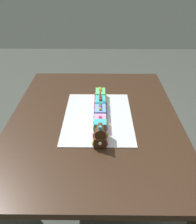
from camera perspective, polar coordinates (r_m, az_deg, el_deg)
The scene contains 9 objects.
ground_plane at distance 2.03m, azimuth -0.64°, elevation -19.28°, with size 8.00×8.00×0.00m, color #474C44.
dining_table at distance 1.60m, azimuth -0.76°, elevation -4.28°, with size 1.40×1.00×0.74m.
cake_board at distance 1.54m, azimuth 0.00°, elevation -1.03°, with size 0.60×0.40×0.00m, color silver.
cake_locomotive at distance 1.31m, azimuth 0.47°, elevation -4.66°, with size 0.14×0.08×0.12m.
cake_car_gondola_bubblegum at distance 1.42m, azimuth 0.48°, elevation -2.35°, with size 0.10×0.08×0.07m.
cake_car_flatbed_sky_blue at distance 1.53m, azimuth 0.50°, elevation 0.04°, with size 0.10×0.08×0.07m.
cake_car_hopper_turquoise at distance 1.63m, azimuth 0.51°, elevation 2.10°, with size 0.10×0.08×0.07m.
cake_car_caboose_mint_green at distance 1.74m, azimuth 0.52°, elevation 3.90°, with size 0.10×0.08×0.07m.
birthday_candle at distance 1.59m, azimuth 0.52°, elevation 4.08°, with size 0.01×0.01×0.05m.
Camera 1 is at (-1.33, -0.04, 1.53)m, focal length 41.43 mm.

